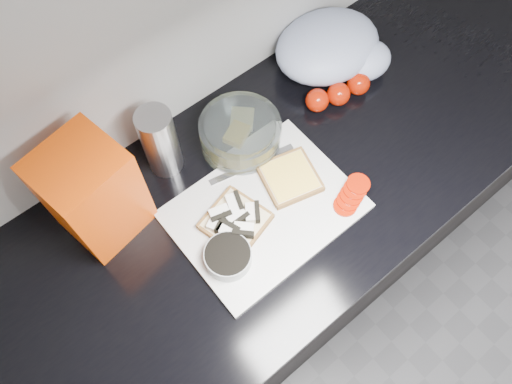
# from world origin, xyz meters

# --- Properties ---
(base_cabinet) EXTENTS (3.50, 0.60, 0.86)m
(base_cabinet) POSITION_xyz_m (0.00, 1.20, 0.43)
(base_cabinet) COLOR black
(base_cabinet) RESTS_ON ground
(countertop) EXTENTS (3.50, 0.64, 0.04)m
(countertop) POSITION_xyz_m (0.00, 1.20, 0.88)
(countertop) COLOR black
(countertop) RESTS_ON base_cabinet
(cutting_board) EXTENTS (0.40, 0.30, 0.01)m
(cutting_board) POSITION_xyz_m (-0.11, 1.16, 0.91)
(cutting_board) COLOR silver
(cutting_board) RESTS_ON countertop
(bread_left) EXTENTS (0.16, 0.16, 0.04)m
(bread_left) POSITION_xyz_m (-0.18, 1.17, 0.92)
(bread_left) COLOR #FAE2B0
(bread_left) RESTS_ON cutting_board
(bread_right) EXTENTS (0.15, 0.15, 0.02)m
(bread_right) POSITION_xyz_m (-0.01, 1.18, 0.92)
(bread_right) COLOR #FAE2B0
(bread_right) RESTS_ON cutting_board
(tomato_slices) EXTENTS (0.12, 0.08, 0.02)m
(tomato_slices) POSITION_xyz_m (0.07, 1.06, 0.92)
(tomato_slices) COLOR #9D1703
(tomato_slices) RESTS_ON cutting_board
(knife) EXTENTS (0.21, 0.06, 0.01)m
(knife) POSITION_xyz_m (-0.03, 1.26, 0.92)
(knife) COLOR silver
(knife) RESTS_ON cutting_board
(seed_tub) EXTENTS (0.10, 0.10, 0.05)m
(seed_tub) POSITION_xyz_m (-0.24, 1.11, 0.93)
(seed_tub) COLOR #A3A9A8
(seed_tub) RESTS_ON countertop
(tub_lid) EXTENTS (0.12, 0.12, 0.01)m
(tub_lid) POSITION_xyz_m (-0.23, 1.26, 0.90)
(tub_lid) COLOR white
(tub_lid) RESTS_ON countertop
(glass_bowl) EXTENTS (0.19, 0.19, 0.08)m
(glass_bowl) POSITION_xyz_m (-0.03, 1.33, 0.94)
(glass_bowl) COLOR silver
(glass_bowl) RESTS_ON countertop
(bread_bag) EXTENTS (0.18, 0.17, 0.25)m
(bread_bag) POSITION_xyz_m (-0.39, 1.36, 1.03)
(bread_bag) COLOR #F84C04
(bread_bag) RESTS_ON countertop
(steel_canister) EXTENTS (0.08, 0.08, 0.19)m
(steel_canister) POSITION_xyz_m (-0.21, 1.40, 0.99)
(steel_canister) COLOR #B0B0B5
(steel_canister) RESTS_ON countertop
(grocery_bag) EXTENTS (0.31, 0.28, 0.12)m
(grocery_bag) POSITION_xyz_m (0.30, 1.38, 0.96)
(grocery_bag) COLOR #9FACC4
(grocery_bag) RESTS_ON countertop
(whole_tomatoes) EXTENTS (0.17, 0.09, 0.06)m
(whole_tomatoes) POSITION_xyz_m (0.23, 1.28, 0.93)
(whole_tomatoes) COLOR #9D1703
(whole_tomatoes) RESTS_ON countertop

